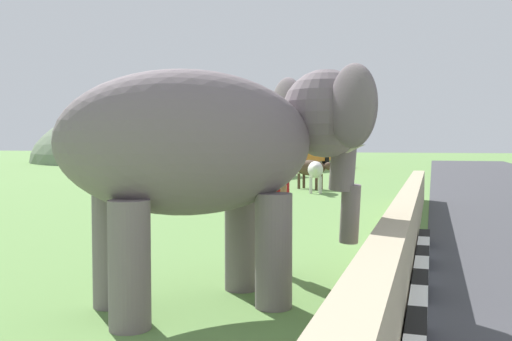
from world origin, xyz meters
TOP-DOWN VIEW (x-y plane):
  - barrier_parapet at (2.00, 3.96)m, footprint 28.00×0.36m
  - elephant at (2.60, 5.96)m, footprint 3.82×3.85m
  - person_handler at (4.27, 5.72)m, footprint 0.61×0.45m
  - bus_white at (25.26, 14.88)m, footprint 9.45×4.94m
  - bus_orange at (38.03, 13.26)m, footprint 8.66×3.59m
  - cow_near at (12.15, 10.53)m, footprint 1.92×0.83m
  - cow_mid at (19.17, 8.39)m, footprint 1.14×1.90m
  - cow_far at (17.63, 7.89)m, footprint 1.93×0.90m
  - hill_east at (55.00, 29.77)m, footprint 40.04×32.04m

SIDE VIEW (x-z plane):
  - hill_east at x=55.00m, z-range -7.06..7.06m
  - barrier_parapet at x=2.00m, z-range 0.00..1.00m
  - cow_near at x=12.15m, z-range 0.26..1.48m
  - cow_mid at x=19.17m, z-range 0.26..1.48m
  - cow_far at x=17.63m, z-range 0.26..1.48m
  - person_handler at x=4.27m, z-range 0.10..1.75m
  - elephant at x=2.60m, z-range 0.44..3.35m
  - bus_orange at x=38.03m, z-range 0.33..3.83m
  - bus_white at x=25.26m, z-range 0.33..3.83m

